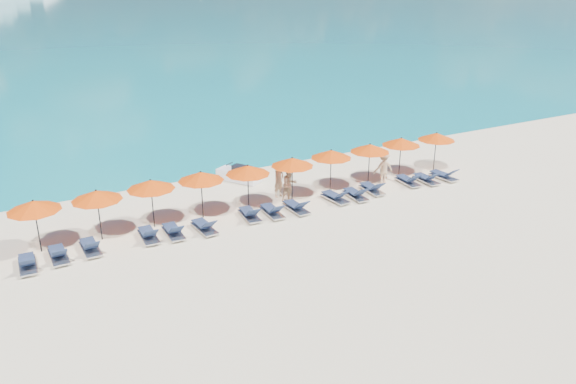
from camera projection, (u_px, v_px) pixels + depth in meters
ground at (322, 241)px, 23.70m from camera, size 1400.00×1400.00×0.00m
jetski at (239, 175)px, 30.54m from camera, size 2.03×2.59×0.88m
beachgoer_a at (279, 180)px, 28.18m from camera, size 0.75×0.63×1.75m
beachgoer_b at (290, 185)px, 27.61m from camera, size 0.88×0.56×1.73m
beachgoer_c at (383, 168)px, 30.00m from camera, size 1.21×0.69×1.77m
umbrella_0 at (34, 206)px, 22.04m from camera, size 2.10×2.10×2.28m
umbrella_1 at (97, 195)px, 23.09m from camera, size 2.10×2.10×2.28m
umbrella_2 at (151, 185)px, 24.28m from camera, size 2.10×2.10×2.28m
umbrella_3 at (201, 176)px, 25.29m from camera, size 2.10×2.10×2.28m
umbrella_4 at (248, 170)px, 26.14m from camera, size 2.10×2.10×2.28m
umbrella_5 at (292, 162)px, 27.25m from camera, size 2.10×2.10×2.28m
umbrella_6 at (331, 154)px, 28.46m from camera, size 2.10×2.10×2.28m
umbrella_7 at (370, 148)px, 29.46m from camera, size 2.10×2.10×2.28m
umbrella_8 at (401, 142)px, 30.59m from camera, size 2.10×2.10×2.28m
umbrella_9 at (437, 137)px, 31.58m from camera, size 2.10×2.10×2.28m
lounger_0 at (27, 263)px, 21.32m from camera, size 0.68×1.72×0.66m
lounger_1 at (58, 254)px, 22.02m from camera, size 0.64×1.71×0.66m
lounger_2 at (90, 247)px, 22.65m from camera, size 0.65×1.71×0.66m
lounger_3 at (149, 235)px, 23.71m from camera, size 0.70×1.73×0.66m
lounger_4 at (173, 231)px, 24.04m from camera, size 0.66×1.72×0.66m
lounger_5 at (204, 226)px, 24.48m from camera, size 0.73×1.74×0.66m
lounger_6 at (250, 214)px, 25.77m from camera, size 0.79×1.75×0.66m
lounger_7 at (272, 211)px, 26.12m from camera, size 0.69×1.72×0.66m
lounger_8 at (296, 207)px, 26.57m from camera, size 0.68×1.72×0.66m
lounger_9 at (335, 197)px, 27.77m from camera, size 0.77×1.75×0.66m
lounger_10 at (356, 194)px, 28.13m from camera, size 0.73×1.74×0.66m
lounger_11 at (372, 188)px, 28.90m from camera, size 0.73×1.74×0.66m
lounger_12 at (408, 180)px, 30.03m from camera, size 0.77×1.75×0.66m
lounger_13 at (427, 179)px, 30.29m from camera, size 0.69×1.72×0.66m
lounger_14 at (444, 175)px, 30.80m from camera, size 0.78×1.75×0.66m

